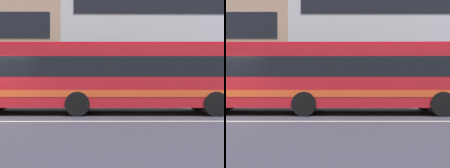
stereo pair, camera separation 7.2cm
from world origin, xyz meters
The scene contains 3 objects.
hedge_row_far centered at (1.51, 6.68, 0.57)m, with size 21.41×1.10×1.15m, color #2C7030.
apartment_block_right centered at (12.70, 13.90, 6.45)m, with size 23.16×8.53×12.90m.
transit_bus centered at (4.02, 2.64, 1.68)m, with size 11.78×2.76×3.04m.
Camera 2 is at (4.65, -9.70, 1.39)m, focal length 44.16 mm.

